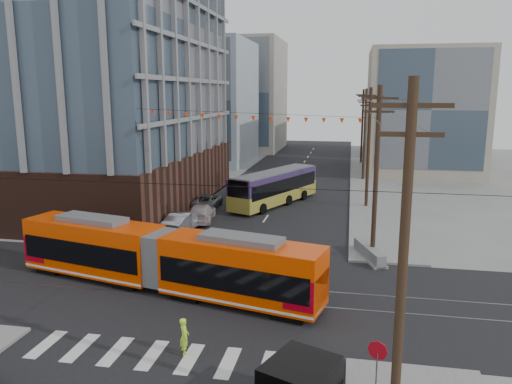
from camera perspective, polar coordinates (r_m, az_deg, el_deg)
ground at (r=24.10m, az=-7.15°, el=-14.75°), size 160.00×160.00×0.00m
office_building at (r=52.37m, az=-23.52°, el=14.52°), size 30.00×25.00×28.60m
bg_bldg_nw_near at (r=76.38m, az=-7.58°, el=10.07°), size 18.00×16.00×18.00m
bg_bldg_ne_near at (r=69.20m, az=18.54°, el=8.64°), size 14.00×14.00×16.00m
bg_bldg_nw_far at (r=94.87m, az=-2.00°, el=10.99°), size 16.00×18.00×20.00m
bg_bldg_ne_far at (r=89.32m, az=18.10°, el=8.50°), size 16.00×16.00×14.00m
utility_pole_near at (r=15.49m, az=16.41°, el=-8.20°), size 0.30×0.30×11.00m
utility_pole_far at (r=76.73m, az=12.04°, el=7.31°), size 0.30×0.30×11.00m
streetcar at (r=27.64m, az=-10.66°, el=-7.50°), size 18.00×6.65×3.45m
city_bus at (r=47.48m, az=2.16°, el=0.53°), size 7.11×11.76×3.33m
parked_car_silver at (r=39.13m, az=-8.25°, el=-3.31°), size 2.33×4.74×1.50m
parked_car_white at (r=41.65m, az=-6.29°, el=-2.40°), size 2.72×5.21×1.44m
parked_car_grey at (r=46.46m, az=-5.57°, el=-1.01°), size 2.51×4.93×1.33m
pedestrian at (r=21.30m, az=-8.19°, el=-16.04°), size 0.57×0.69×1.60m
stop_sign at (r=18.40m, az=13.59°, el=-19.81°), size 0.89×0.89×2.27m
jersey_barrier at (r=33.16m, az=12.81°, el=-6.77°), size 2.24×4.23×0.83m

